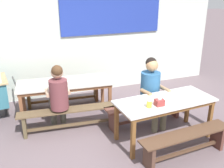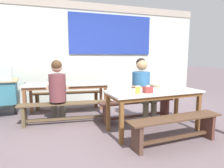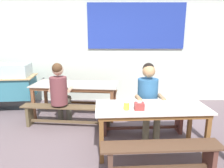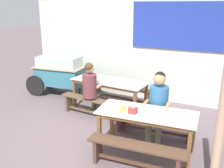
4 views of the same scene
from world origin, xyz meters
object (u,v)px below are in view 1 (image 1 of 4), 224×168
(dining_table_far, at_px, (65,86))
(tissue_box, at_px, (159,102))
(person_right_near_table, at_px, (152,88))
(soup_bowl, at_px, (70,82))
(person_left_back_turned, at_px, (58,94))
(bench_near_front, at_px, (186,141))
(bench_near_back, at_px, (145,109))
(dining_table_near, at_px, (165,104))
(bench_far_front, at_px, (70,116))
(condiment_jar, at_px, (149,104))
(bench_far_back, at_px, (63,92))

(dining_table_far, bearing_deg, tissue_box, -52.99)
(person_right_near_table, distance_m, soup_bowl, 1.55)
(person_right_near_table, bearing_deg, person_left_back_turned, 166.72)
(bench_near_front, relative_size, tissue_box, 11.27)
(dining_table_far, relative_size, bench_near_back, 1.15)
(dining_table_near, bearing_deg, bench_near_front, -86.69)
(tissue_box, xyz_separation_m, soup_bowl, (-1.09, 1.46, -0.03))
(bench_near_back, bearing_deg, person_right_near_table, -33.43)
(bench_near_front, bearing_deg, person_left_back_turned, 137.20)
(bench_far_front, xyz_separation_m, condiment_jar, (1.05, -0.98, 0.50))
(bench_far_back, bearing_deg, person_left_back_turned, -103.89)
(dining_table_far, bearing_deg, soup_bowl, -47.54)
(bench_near_back, distance_m, soup_bowl, 1.52)
(bench_near_front, distance_m, person_left_back_turned, 2.25)
(dining_table_far, height_order, bench_far_front, dining_table_far)
(person_left_back_turned, bearing_deg, dining_table_near, -30.01)
(dining_table_near, height_order, person_left_back_turned, person_left_back_turned)
(dining_table_near, bearing_deg, bench_near_back, 93.31)
(dining_table_near, height_order, bench_far_back, dining_table_near)
(bench_near_back, distance_m, tissue_box, 0.89)
(tissue_box, xyz_separation_m, condiment_jar, (-0.18, -0.00, 0.01))
(bench_near_back, bearing_deg, bench_far_front, 169.66)
(bench_far_back, bearing_deg, bench_near_back, -47.86)
(bench_far_back, height_order, bench_far_front, same)
(bench_far_back, xyz_separation_m, tissue_box, (1.12, -2.14, 0.49))
(person_left_back_turned, distance_m, tissue_box, 1.74)
(person_right_near_table, bearing_deg, condiment_jar, -122.24)
(bench_near_front, distance_m, person_right_near_table, 1.20)
(condiment_jar, bearing_deg, person_left_back_turned, 138.70)
(bench_near_front, bearing_deg, condiment_jar, 133.21)
(tissue_box, distance_m, condiment_jar, 0.18)
(bench_far_back, distance_m, person_left_back_turned, 1.19)
(dining_table_near, bearing_deg, bench_far_back, 123.34)
(person_right_near_table, bearing_deg, bench_far_front, 168.23)
(condiment_jar, bearing_deg, bench_near_front, -46.79)
(dining_table_far, relative_size, bench_far_front, 1.02)
(soup_bowl, bearing_deg, bench_far_front, -106.17)
(dining_table_far, xyz_separation_m, bench_near_front, (1.41, -2.00, -0.37))
(bench_far_front, bearing_deg, dining_table_far, 84.55)
(person_left_back_turned, relative_size, tissue_box, 9.15)
(person_right_near_table, bearing_deg, bench_far_back, 132.82)
(bench_near_back, bearing_deg, tissue_box, -102.78)
(bench_far_back, height_order, bench_near_front, same)
(dining_table_far, relative_size, tissue_box, 13.66)
(bench_near_back, xyz_separation_m, person_right_near_table, (0.08, -0.05, 0.44))
(person_left_back_turned, relative_size, condiment_jar, 10.09)
(bench_near_front, distance_m, condiment_jar, 0.78)
(tissue_box, bearing_deg, person_left_back_turned, 142.76)
(bench_far_back, relative_size, soup_bowl, 12.10)
(bench_far_front, height_order, bench_near_back, same)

